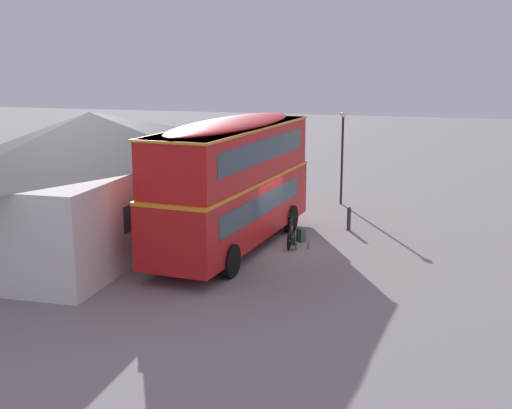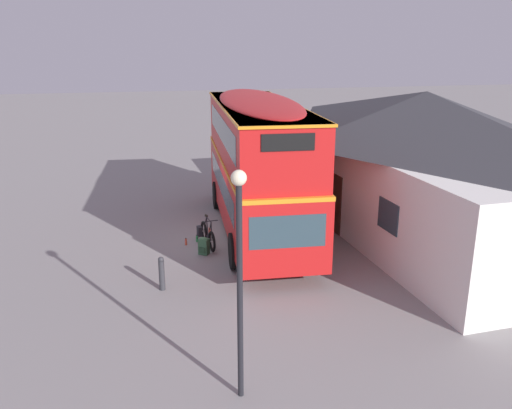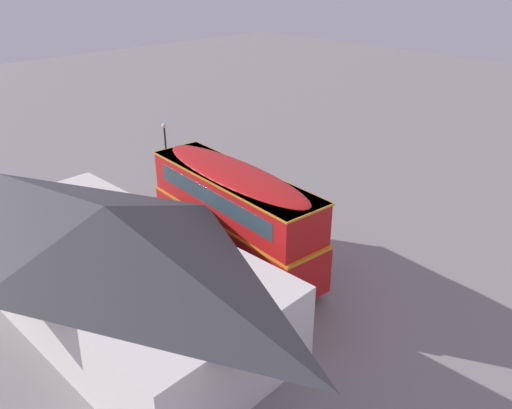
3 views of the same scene
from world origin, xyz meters
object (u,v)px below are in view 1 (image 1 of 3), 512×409
Objects in this scene: double_decker_bus at (233,178)px; kerb_bollard at (349,218)px; street_lamp at (342,147)px; touring_bicycle at (291,237)px; water_bottle_red_squeeze at (308,246)px; water_bottle_green_metal at (296,247)px; backpack_on_ground at (301,234)px.

double_decker_bus reaches higher than kerb_bollard.
double_decker_bus is at bearing 164.66° from street_lamp.
touring_bicycle is 0.75m from water_bottle_red_squeeze.
touring_bicycle reaches higher than water_bottle_green_metal.
touring_bicycle reaches higher than backpack_on_ground.
water_bottle_green_metal is at bearing 158.16° from kerb_bollard.
water_bottle_red_squeeze reaches higher than water_bottle_green_metal.
water_bottle_green_metal is (-0.39, -0.28, -0.26)m from touring_bicycle.
kerb_bollard is at bearing -166.52° from street_lamp.
kerb_bollard is (2.28, -1.46, 0.21)m from backpack_on_ground.
touring_bicycle is at bearing 176.55° from street_lamp.
double_decker_bus is at bearing 137.49° from kerb_bollard.
street_lamp is at bearing -3.45° from touring_bicycle.
double_decker_bus is 9.20m from street_lamp.
kerb_bollard reaches higher than water_bottle_green_metal.
water_bottle_red_squeeze is at bearing -152.62° from backpack_on_ground.
backpack_on_ground is at bearing 147.38° from kerb_bollard.
water_bottle_red_squeeze is at bearing 163.08° from kerb_bollard.
double_decker_bus is 2.27× the size of street_lamp.
water_bottle_red_squeeze is 0.26× the size of kerb_bollard.
backpack_on_ground reaches higher than water_bottle_red_squeeze.
backpack_on_ground is at bearing -52.35° from double_decker_bus.
water_bottle_green_metal is (-0.23, 0.40, -0.00)m from water_bottle_red_squeeze.
street_lamp is 4.58× the size of kerb_bollard.
water_bottle_red_squeeze is 0.46m from water_bottle_green_metal.
touring_bicycle is 0.39× the size of street_lamp.
water_bottle_red_squeeze is at bearing -74.49° from double_decker_bus.
water_bottle_green_metal is 0.05× the size of street_lamp.
backpack_on_ground is (1.66, -2.16, -2.35)m from double_decker_bus.
street_lamp reaches higher than kerb_bollard.
touring_bicycle is 8.34m from street_lamp.
backpack_on_ground is 7.63m from street_lamp.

